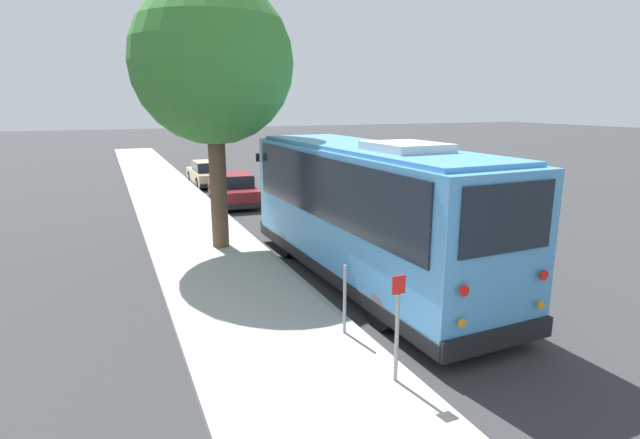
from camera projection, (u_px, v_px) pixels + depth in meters
ground_plane at (404, 297)px, 11.20m from camera, size 160.00×160.00×0.00m
sidewalk_slab at (255, 320)px, 9.85m from camera, size 80.00×3.05×0.15m
curb_strip at (329, 307)px, 10.46m from camera, size 80.00×0.14×0.15m
shuttle_bus at (366, 206)px, 11.83m from camera, size 9.07×2.78×3.47m
parked_sedan_maroon at (233, 190)px, 21.46m from camera, size 4.37×1.98×1.31m
parked_sedan_tan at (208, 174)px, 26.45m from camera, size 4.12×1.75×1.26m
street_tree at (211, 52)px, 13.54m from camera, size 4.41×4.41×8.03m
sign_post_near at (397, 328)px, 7.38m from camera, size 0.06×0.22×1.67m
sign_post_far at (345, 299)px, 8.99m from camera, size 0.06×0.06×1.30m
lane_stripe_mid at (492, 267)px, 13.20m from camera, size 2.40×0.14×0.01m
lane_stripe_ahead at (379, 220)px, 18.56m from camera, size 2.40×0.14×0.01m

